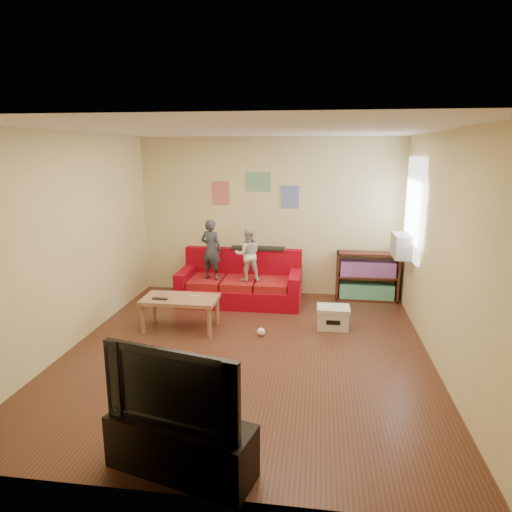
# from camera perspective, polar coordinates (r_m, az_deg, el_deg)

# --- Properties ---
(room_shell) EXTENTS (4.52, 5.02, 2.72)m
(room_shell) POSITION_cam_1_polar(r_m,az_deg,el_deg) (5.45, -1.16, 1.18)
(room_shell) COLOR #552E20
(room_shell) RESTS_ON ground
(sofa) EXTENTS (1.99, 0.92, 0.88)m
(sofa) POSITION_cam_1_polar(r_m,az_deg,el_deg) (7.61, -1.92, -3.57)
(sofa) COLOR #9B0414
(sofa) RESTS_ON ground
(child_a) EXTENTS (0.41, 0.33, 0.99)m
(child_a) POSITION_cam_1_polar(r_m,az_deg,el_deg) (7.38, -5.63, 0.82)
(child_a) COLOR #2F343D
(child_a) RESTS_ON sofa
(child_b) EXTENTS (0.49, 0.43, 0.87)m
(child_b) POSITION_cam_1_polar(r_m,az_deg,el_deg) (7.28, -1.03, 0.22)
(child_b) COLOR silver
(child_b) RESTS_ON sofa
(coffee_table) EXTENTS (1.04, 0.57, 0.47)m
(coffee_table) POSITION_cam_1_polar(r_m,az_deg,el_deg) (6.49, -9.46, -5.71)
(coffee_table) COLOR #A57452
(coffee_table) RESTS_ON ground
(remote) EXTENTS (0.21, 0.06, 0.02)m
(remote) POSITION_cam_1_polar(r_m,az_deg,el_deg) (6.44, -11.93, -5.24)
(remote) COLOR black
(remote) RESTS_ON coffee_table
(game_controller) EXTENTS (0.13, 0.05, 0.03)m
(game_controller) POSITION_cam_1_polar(r_m,az_deg,el_deg) (6.46, -7.65, -4.99)
(game_controller) COLOR white
(game_controller) RESTS_ON coffee_table
(bookshelf) EXTENTS (1.02, 0.31, 0.82)m
(bookshelf) POSITION_cam_1_polar(r_m,az_deg,el_deg) (7.90, 13.69, -2.78)
(bookshelf) COLOR #4B2018
(bookshelf) RESTS_ON ground
(window) EXTENTS (0.04, 1.08, 1.48)m
(window) POSITION_cam_1_polar(r_m,az_deg,el_deg) (7.10, 19.13, 5.63)
(window) COLOR white
(window) RESTS_ON room_shell
(ac_unit) EXTENTS (0.28, 0.55, 0.35)m
(ac_unit) POSITION_cam_1_polar(r_m,az_deg,el_deg) (7.17, 17.86, 1.23)
(ac_unit) COLOR #B7B2A3
(ac_unit) RESTS_ON window
(artwork_left) EXTENTS (0.30, 0.01, 0.40)m
(artwork_left) POSITION_cam_1_polar(r_m,az_deg,el_deg) (7.97, -4.43, 7.84)
(artwork_left) COLOR #D87266
(artwork_left) RESTS_ON room_shell
(artwork_center) EXTENTS (0.42, 0.01, 0.32)m
(artwork_center) POSITION_cam_1_polar(r_m,az_deg,el_deg) (7.84, 0.26, 9.26)
(artwork_center) COLOR #72B27F
(artwork_center) RESTS_ON room_shell
(artwork_right) EXTENTS (0.30, 0.01, 0.38)m
(artwork_right) POSITION_cam_1_polar(r_m,az_deg,el_deg) (7.81, 4.29, 7.36)
(artwork_right) COLOR #727FCC
(artwork_right) RESTS_ON room_shell
(file_box) EXTENTS (0.46, 0.35, 0.32)m
(file_box) POSITION_cam_1_polar(r_m,az_deg,el_deg) (6.62, 9.60, -7.55)
(file_box) COLOR silver
(file_box) RESTS_ON ground
(tv_stand) EXTENTS (1.24, 0.68, 0.44)m
(tv_stand) POSITION_cam_1_polar(r_m,az_deg,el_deg) (3.90, -9.38, -22.42)
(tv_stand) COLOR black
(tv_stand) RESTS_ON ground
(television) EXTENTS (1.11, 0.40, 0.64)m
(television) POSITION_cam_1_polar(r_m,az_deg,el_deg) (3.61, -9.71, -15.41)
(television) COLOR black
(television) RESTS_ON tv_stand
(tissue) EXTENTS (0.14, 0.14, 0.11)m
(tissue) POSITION_cam_1_polar(r_m,az_deg,el_deg) (6.31, 0.62, -9.45)
(tissue) COLOR white
(tissue) RESTS_ON ground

